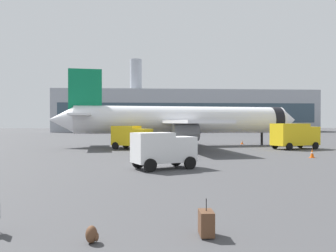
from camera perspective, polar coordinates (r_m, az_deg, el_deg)
airplane_at_gate at (r=48.50m, az=2.27°, el=0.98°), size 35.76×32.35×10.50m
service_truck at (r=42.61m, az=-6.09°, el=-1.72°), size 5.25×4.35×2.90m
fuel_truck at (r=45.51m, az=20.31°, el=-1.40°), size 6.46×4.30×3.20m
cargo_van at (r=24.45m, az=-0.82°, el=-3.78°), size 4.83×3.70×2.60m
safety_cone_near at (r=34.18m, az=-0.58°, el=-4.37°), size 0.44×0.44×0.73m
safety_cone_mid at (r=35.02m, az=22.84°, el=-4.22°), size 0.44×0.44×0.82m
safety_cone_far at (r=53.98m, az=-6.76°, el=-2.56°), size 0.44×0.44×0.74m
safety_cone_outer at (r=53.50m, az=12.22°, el=-2.67°), size 0.44×0.44×0.60m
rolling_suitcase at (r=10.38m, az=6.38°, el=-15.72°), size 0.41×0.65×1.10m
traveller_backpack at (r=10.05m, az=-12.52°, el=-17.22°), size 0.36×0.40×0.48m
terminal_building at (r=129.76m, az=2.78°, el=2.44°), size 93.71×23.77×26.93m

